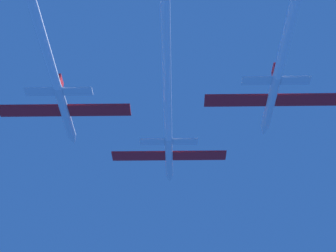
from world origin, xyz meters
TOP-DOWN VIEW (x-y plane):
  - jet_lead at (-0.15, -8.60)m, footprint 15.47×36.28m
  - jet_left_wing at (-12.22, -21.32)m, footprint 15.47×39.04m
  - jet_right_wing at (11.86, -20.94)m, footprint 15.47×36.27m

SIDE VIEW (x-z plane):
  - jet_left_wing at x=-12.22m, z-range -1.61..0.96m
  - jet_right_wing at x=11.86m, z-range -0.98..1.58m
  - jet_lead at x=-0.15m, z-range -0.80..1.76m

